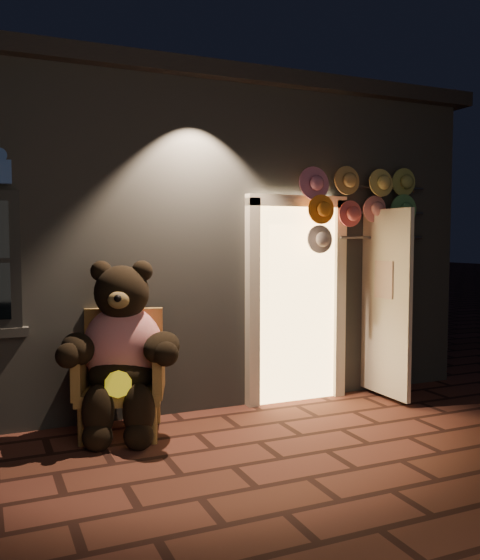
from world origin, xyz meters
TOP-DOWN VIEW (x-y plane):
  - ground at (0.00, 0.00)m, footprint 60.00×60.00m
  - shop_building at (0.00, 3.99)m, footprint 7.30×5.95m
  - wicker_armchair at (-0.58, 1.19)m, footprint 0.91×0.87m
  - teddy_bear at (-0.61, 1.05)m, footprint 1.07×1.00m
  - hat_rack at (2.03, 1.28)m, footprint 1.60×0.22m

SIDE VIEW (x-z plane):
  - ground at x=0.00m, z-range 0.00..0.00m
  - wicker_armchair at x=-0.58m, z-range 0.00..1.09m
  - teddy_bear at x=-0.61m, z-range -0.02..1.54m
  - shop_building at x=0.00m, z-range -0.02..3.49m
  - hat_rack at x=2.03m, z-range 0.84..3.34m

